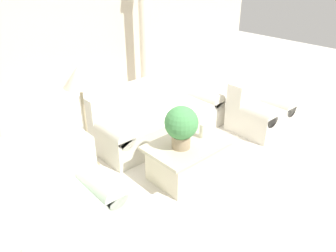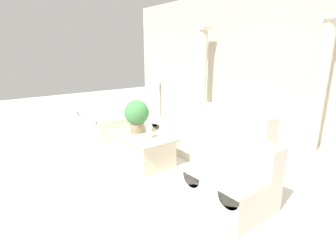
{
  "view_description": "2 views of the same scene",
  "coord_description": "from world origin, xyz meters",
  "px_view_note": "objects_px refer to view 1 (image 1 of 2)",
  "views": [
    {
      "loc": [
        -2.68,
        -2.8,
        2.59
      ],
      "look_at": [
        -0.04,
        0.15,
        0.52
      ],
      "focal_mm": 35.0,
      "sensor_mm": 36.0,
      "label": 1
    },
    {
      "loc": [
        3.42,
        -2.46,
        1.83
      ],
      "look_at": [
        0.04,
        0.1,
        0.59
      ],
      "focal_mm": 28.0,
      "sensor_mm": 36.0,
      "label": 2
    }
  ],
  "objects_px": {
    "sofa_long": "(156,115)",
    "floor_lamp": "(80,82)",
    "loveseat": "(44,205)",
    "armchair": "(258,110)",
    "potted_plant": "(181,125)",
    "coffee_table": "(189,158)"
  },
  "relations": [
    {
      "from": "sofa_long",
      "to": "floor_lamp",
      "type": "xyz_separation_m",
      "value": [
        -1.3,
        -0.15,
        0.91
      ]
    },
    {
      "from": "floor_lamp",
      "to": "coffee_table",
      "type": "bearing_deg",
      "value": -47.77
    },
    {
      "from": "floor_lamp",
      "to": "armchair",
      "type": "relative_size",
      "value": 1.74
    },
    {
      "from": "sofa_long",
      "to": "coffee_table",
      "type": "relative_size",
      "value": 1.92
    },
    {
      "from": "coffee_table",
      "to": "armchair",
      "type": "xyz_separation_m",
      "value": [
        1.76,
        0.16,
        0.09
      ]
    },
    {
      "from": "loveseat",
      "to": "potted_plant",
      "type": "bearing_deg",
      "value": -9.85
    },
    {
      "from": "loveseat",
      "to": "sofa_long",
      "type": "bearing_deg",
      "value": 21.47
    },
    {
      "from": "loveseat",
      "to": "armchair",
      "type": "height_order",
      "value": "loveseat"
    },
    {
      "from": "coffee_table",
      "to": "floor_lamp",
      "type": "distance_m",
      "value": 1.67
    },
    {
      "from": "floor_lamp",
      "to": "loveseat",
      "type": "bearing_deg",
      "value": -141.7
    },
    {
      "from": "coffee_table",
      "to": "potted_plant",
      "type": "relative_size",
      "value": 2.06
    },
    {
      "from": "floor_lamp",
      "to": "sofa_long",
      "type": "bearing_deg",
      "value": 6.52
    },
    {
      "from": "loveseat",
      "to": "armchair",
      "type": "bearing_deg",
      "value": -1.83
    },
    {
      "from": "sofa_long",
      "to": "coffee_table",
      "type": "xyz_separation_m",
      "value": [
        -0.39,
        -1.14,
        -0.09
      ]
    },
    {
      "from": "potted_plant",
      "to": "coffee_table",
      "type": "bearing_deg",
      "value": 4.24
    },
    {
      "from": "potted_plant",
      "to": "armchair",
      "type": "bearing_deg",
      "value": 5.1
    },
    {
      "from": "sofa_long",
      "to": "armchair",
      "type": "height_order",
      "value": "sofa_long"
    },
    {
      "from": "floor_lamp",
      "to": "armchair",
      "type": "distance_m",
      "value": 2.93
    },
    {
      "from": "potted_plant",
      "to": "floor_lamp",
      "type": "xyz_separation_m",
      "value": [
        -0.74,
        1.01,
        0.44
      ]
    },
    {
      "from": "sofa_long",
      "to": "armchair",
      "type": "xyz_separation_m",
      "value": [
        1.37,
        -0.98,
        0.0
      ]
    },
    {
      "from": "armchair",
      "to": "loveseat",
      "type": "bearing_deg",
      "value": 178.17
    },
    {
      "from": "potted_plant",
      "to": "floor_lamp",
      "type": "height_order",
      "value": "floor_lamp"
    }
  ]
}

